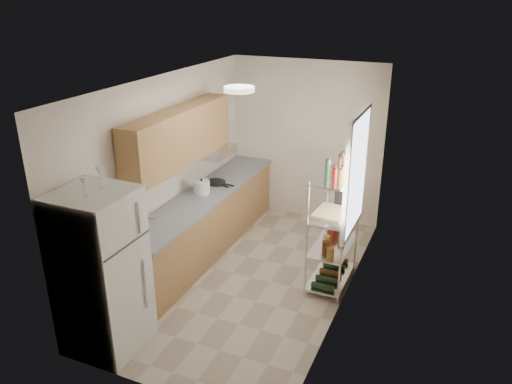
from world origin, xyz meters
The scene contains 16 objects.
room centered at (0.00, 0.00, 1.30)m, with size 2.52×4.42×2.62m.
counter_run centered at (-0.92, 0.44, 0.45)m, with size 0.63×3.51×0.90m.
upper_cabinets centered at (-1.05, 0.10, 1.81)m, with size 0.33×2.20×0.72m, color #A57946.
range_hood centered at (-1.00, 0.90, 1.39)m, with size 0.50×0.60×0.12m, color #B7BABC.
window centered at (1.23, 0.35, 1.55)m, with size 0.06×1.00×1.46m, color white.
bakers_rack centered at (1.00, 0.30, 1.11)m, with size 0.45×0.90×1.73m.
ceiling_dome centered at (0.00, -0.30, 2.57)m, with size 0.34×0.34×0.06m, color white.
refrigerator centered at (-0.87, -1.82, 0.89)m, with size 0.73×0.73×1.78m, color silver.
wine_glass_a centered at (-0.85, -1.69, 1.89)m, with size 0.08×0.08×0.22m, color silver, non-canonical shape.
wine_glass_b centered at (-0.84, -1.93, 1.88)m, with size 0.07×0.07×0.20m, color silver, non-canonical shape.
rice_cooker centered at (-0.96, 0.44, 0.99)m, with size 0.23×0.23×0.19m, color silver.
frying_pan_large centered at (-0.95, 0.85, 0.92)m, with size 0.26×0.26×0.04m, color black.
frying_pan_small centered at (-0.90, 0.85, 0.92)m, with size 0.22×0.22×0.05m, color black.
cutting_board centered at (0.97, 0.25, 1.03)m, with size 0.36×0.47×0.03m, color tan.
espresso_machine centered at (1.00, 0.63, 1.15)m, with size 0.16×0.25×0.29m, color black.
storage_bag centered at (0.94, 0.57, 0.64)m, with size 0.10×0.13×0.15m, color maroon.
Camera 1 is at (2.34, -5.26, 3.59)m, focal length 35.00 mm.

